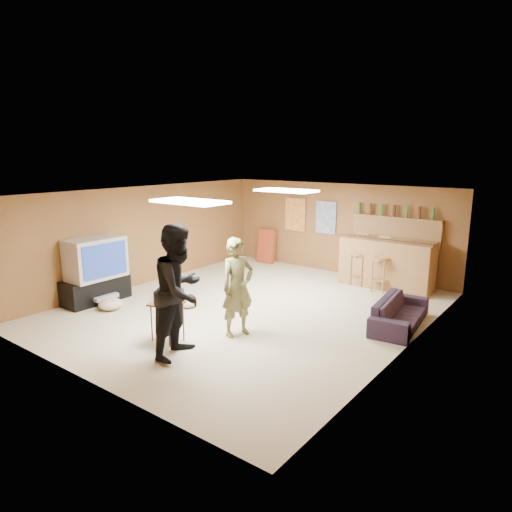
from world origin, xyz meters
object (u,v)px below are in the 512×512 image
Objects in this scene: tv_body at (96,258)px; sofa at (400,313)px; bar_counter at (386,263)px; tray_table at (167,322)px; person_olive at (238,287)px; person_black at (180,291)px.

tv_body is 0.66× the size of sofa.
tray_table is (-1.60, -4.92, -0.23)m from bar_counter.
person_olive is (-0.88, -4.06, 0.26)m from bar_counter.
person_olive is 2.54× the size of tray_table.
tray_table is at bearing 129.96° from sofa.
bar_counter is 1.03× the size of person_black.
sofa is at bearing -62.48° from bar_counter.
tv_body is 5.78m from sofa.
person_olive is 2.84m from sofa.
bar_counter reaches higher than tray_table.
person_black is (3.08, -0.68, 0.07)m from tv_body.
bar_counter is 4.16m from person_olive.
person_black is 0.87m from tray_table.
tv_body reaches higher than tray_table.
person_olive reaches higher than tv_body.
tv_body is at bearing -133.00° from bar_counter.
person_black is at bearing -171.98° from person_olive.
person_olive is at bearing 6.86° from tv_body.
person_olive reaches higher than tray_table.
tv_body is 3.30m from person_olive.
sofa is (1.09, -2.09, -0.31)m from bar_counter.
person_black reaches higher than tray_table.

